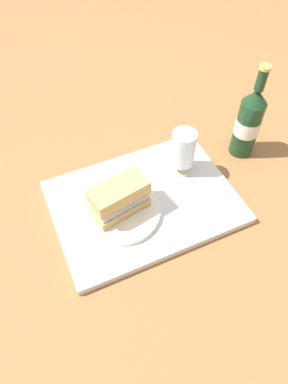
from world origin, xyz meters
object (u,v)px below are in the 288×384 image
Objects in this scene: plate at (121,211)px; beer_glass at (183,150)px; sandwich at (121,197)px; beer_bottle at (248,122)px.

plate is 1.52× the size of beer_glass.
sandwich is 0.20m from beer_glass.
beer_glass is 0.47× the size of beer_bottle.
sandwich is at bearing -162.10° from beer_glass.
sandwich is 0.52× the size of beer_bottle.
sandwich is 0.40m from beer_bottle.
beer_glass reaches higher than sandwich.
beer_bottle reaches higher than beer_glass.
beer_glass is at bearing 17.78° from plate.
plate is 0.05m from sandwich.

